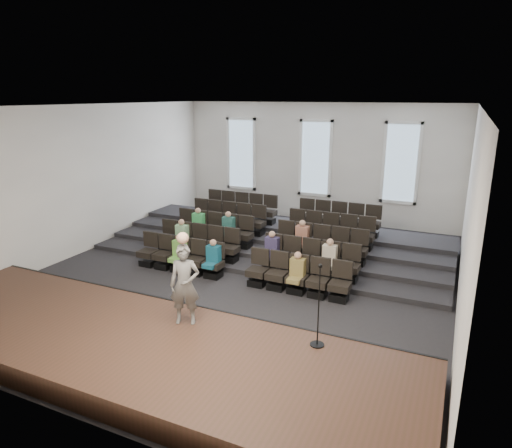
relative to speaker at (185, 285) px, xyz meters
The scene contains 14 objects.
ground 4.38m from the speaker, 98.48° to the left, with size 14.00×14.00×0.00m, color black.
ceiling 5.51m from the speaker, 98.48° to the left, with size 12.00×14.00×0.02m, color white.
wall_back 11.20m from the speaker, 93.15° to the left, with size 12.00×0.04×5.00m, color white.
wall_front 3.17m from the speaker, 101.90° to the right, with size 12.00×0.04×5.00m, color white.
wall_left 7.88m from the speaker, 148.21° to the left, with size 0.04×14.00×5.00m, color white.
wall_right 6.88m from the speaker, 37.25° to the left, with size 0.04×14.00×5.00m, color white.
stage 1.63m from the speaker, 121.79° to the right, with size 11.80×3.60×0.50m, color #3D241A.
stage_lip 1.51m from the speaker, 128.12° to the left, with size 11.80×0.06×0.52m, color black.
risers 7.40m from the speaker, 94.81° to the left, with size 11.80×4.80×0.60m.
seating_rows 5.73m from the speaker, 96.19° to the left, with size 6.80×4.70×1.67m.
windows 11.16m from the speaker, 93.17° to the left, with size 8.44×0.10×3.24m.
audience 4.68m from the speaker, 101.08° to the left, with size 5.45×2.64×1.10m.
speaker is the anchor object (origin of this frame).
mic_stand 2.93m from the speaker, ahead, with size 0.29×0.29×1.72m.
Camera 1 is at (5.75, -11.68, 5.31)m, focal length 32.00 mm.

